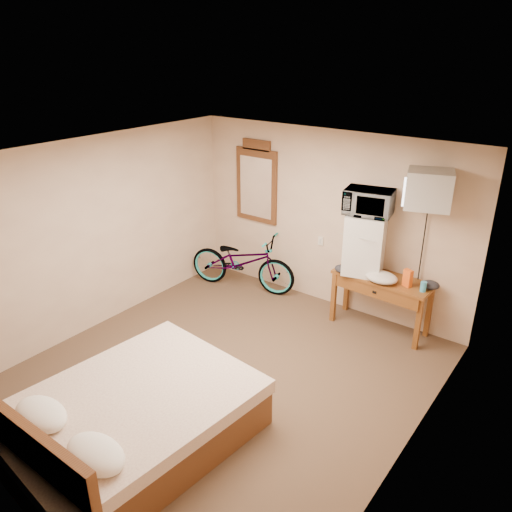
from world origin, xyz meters
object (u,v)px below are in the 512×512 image
Objects in this scene: mini_fridge at (365,244)px; wall_mirror at (256,183)px; crt_television at (429,189)px; blue_cup at (423,287)px; bicycle at (242,261)px; microwave at (369,202)px; bed at (127,421)px; desk at (381,287)px.

mini_fridge is 0.64× the size of wall_mirror.
crt_television is (0.72, -0.01, 0.84)m from mini_fridge.
blue_cup is at bearing -6.59° from wall_mirror.
bicycle is (-2.62, -0.13, -1.54)m from crt_television.
microwave reaches higher than mini_fridge.
blue_cup is at bearing 65.04° from bed.
blue_cup is 1.18m from crt_television.
microwave is 1.94m from wall_mirror.
microwave is (-0.29, 0.03, 1.08)m from desk.
desk is 3.53m from bed.
desk is 2.18× the size of microwave.
desk is 0.58m from blue_cup.
wall_mirror is at bearing 173.41° from blue_cup.
bed is (-1.43, -3.39, -1.70)m from crt_television.
mini_fridge is at bearing -135.66° from microwave.
microwave is (0.00, 0.00, 0.56)m from mini_fridge.
desk is 2.43m from wall_mirror.
blue_cup is (0.55, -0.05, 0.19)m from desk.
desk is 1.97× the size of crt_television.
wall_mirror is at bearing 172.88° from mini_fridge.
desk is 1.04× the size of wall_mirror.
mini_fridge is 1.98m from wall_mirror.
microwave reaches higher than desk.
blue_cup is 2.76m from bicycle.
desk is 10.10× the size of blue_cup.
desk is 1.43m from crt_television.
crt_television is (0.43, 0.02, 1.37)m from desk.
blue_cup is 2.88m from wall_mirror.
wall_mirror reaches higher than mini_fridge.
desk is at bearing -6.99° from wall_mirror.
wall_mirror reaches higher than bed.
mini_fridge is at bearing 174.63° from blue_cup.
mini_fridge is (-0.29, 0.03, 0.52)m from desk.
blue_cup is 0.07× the size of bicycle.
blue_cup is 0.05× the size of bed.
microwave is at bearing 56.30° from mini_fridge.
crt_television reaches higher than bicycle.
bicycle is (-2.19, -0.11, -0.18)m from desk.
mini_fridge is 2.03m from bicycle.
mini_fridge is 0.56m from microwave.
desk is 1.63× the size of mini_fridge.
bed is (-0.71, -3.40, -0.85)m from mini_fridge.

